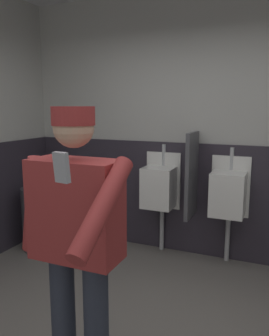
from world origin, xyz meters
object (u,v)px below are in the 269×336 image
(urinal_middle, at_px, (228,193))
(person, at_px, (76,234))
(urinal_left, at_px, (160,186))
(cell_phone, at_px, (62,167))
(trash_bin, at_px, (39,218))

(urinal_middle, xyz_separation_m, person, (-0.50, -2.07, 0.21))
(urinal_left, bearing_deg, urinal_middle, 0.00)
(urinal_left, distance_m, urinal_middle, 0.75)
(cell_phone, bearing_deg, urinal_middle, 95.04)
(urinal_left, distance_m, trash_bin, 1.47)
(person, relative_size, trash_bin, 2.27)
(urinal_middle, distance_m, person, 2.14)
(urinal_left, height_order, person, person)
(person, bearing_deg, cell_phone, -60.53)
(trash_bin, bearing_deg, urinal_middle, 12.32)
(urinal_left, relative_size, trash_bin, 1.69)
(urinal_left, relative_size, cell_phone, 11.27)
(urinal_left, xyz_separation_m, trash_bin, (-1.33, -0.45, -0.41))
(person, height_order, trash_bin, person)
(person, bearing_deg, urinal_middle, 76.33)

